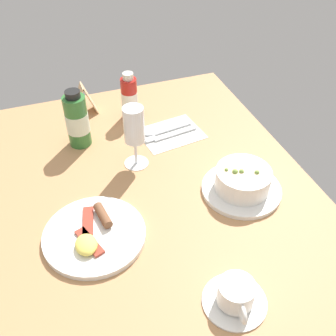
{
  "coord_description": "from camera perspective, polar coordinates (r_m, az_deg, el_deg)",
  "views": [
    {
      "loc": [
        -68.92,
        20.43,
        72.22
      ],
      "look_at": [
        2.19,
        -5.02,
        6.52
      ],
      "focal_mm": 43.1,
      "sensor_mm": 36.0,
      "label": 1
    }
  ],
  "objects": [
    {
      "name": "cutlery_setting",
      "position": [
        1.22,
        0.2,
        4.94
      ],
      "size": [
        16.32,
        19.93,
        0.9
      ],
      "color": "white",
      "rests_on": "ground_plane"
    },
    {
      "name": "porridge_bowl",
      "position": [
        1.03,
        10.49,
        -1.88
      ],
      "size": [
        20.22,
        20.22,
        7.64
      ],
      "color": "white",
      "rests_on": "ground_plane"
    },
    {
      "name": "menu_card",
      "position": [
        1.32,
        -11.82,
        9.52
      ],
      "size": [
        5.21,
        7.67,
        9.82
      ],
      "color": "tan",
      "rests_on": "ground_plane"
    },
    {
      "name": "coffee_cup",
      "position": [
        0.83,
        9.55,
        -17.35
      ],
      "size": [
        12.86,
        12.86,
        5.79
      ],
      "color": "white",
      "rests_on": "ground_plane"
    },
    {
      "name": "wine_glass",
      "position": [
        1.05,
        -5.07,
        5.6
      ],
      "size": [
        6.68,
        6.68,
        17.93
      ],
      "color": "white",
      "rests_on": "ground_plane"
    },
    {
      "name": "sauce_bottle_red",
      "position": [
        1.27,
        -5.47,
        9.85
      ],
      "size": [
        5.08,
        5.08,
        15.34
      ],
      "color": "#B21E19",
      "rests_on": "ground_plane"
    },
    {
      "name": "ground_plane",
      "position": [
        1.03,
        -2.23,
        -4.74
      ],
      "size": [
        110.0,
        84.0,
        3.0
      ],
      "primitive_type": "cube",
      "color": "#B27F51"
    },
    {
      "name": "sauce_bottle_green",
      "position": [
        1.17,
        -12.72,
        6.57
      ],
      "size": [
        6.53,
        6.53,
        17.3
      ],
      "color": "#337233",
      "rests_on": "ground_plane"
    },
    {
      "name": "breakfast_plate",
      "position": [
        0.94,
        -10.41,
        -9.28
      ],
      "size": [
        23.39,
        23.39,
        3.7
      ],
      "color": "white",
      "rests_on": "ground_plane"
    }
  ]
}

